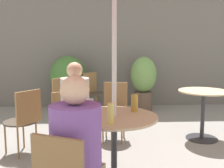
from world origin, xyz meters
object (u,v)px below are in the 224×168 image
object	(u,v)px
bistro_chair_3	(115,106)
bistro_chair_2	(24,116)
bistro_chair_4	(93,89)
beer_glass_2	(134,103)
bistro_chair_5	(64,98)
beer_glass_1	(111,113)
potted_plant_0	(68,79)
potted_plant_1	(143,80)
cafe_table_far	(203,104)
bistro_chair_0	(70,120)
seated_person_0	(76,106)
seated_person_1	(77,146)
cafe_table_near	(114,134)
beer_glass_0	(91,105)

from	to	relation	value
bistro_chair_3	bistro_chair_2	bearing A→B (deg)	-142.91
bistro_chair_4	beer_glass_2	distance (m)	2.98
bistro_chair_5	beer_glass_1	size ratio (longest dim) A/B	4.70
potted_plant_0	beer_glass_1	bearing A→B (deg)	-78.01
bistro_chair_2	potted_plant_1	world-z (taller)	potted_plant_1
cafe_table_far	bistro_chair_0	bearing A→B (deg)	-160.93
seated_person_0	beer_glass_2	world-z (taller)	seated_person_0
bistro_chair_2	seated_person_1	distance (m)	1.77
cafe_table_far	bistro_chair_3	size ratio (longest dim) A/B	0.87
cafe_table_near	bistro_chair_3	world-z (taller)	bistro_chair_3
beer_glass_1	beer_glass_2	bearing A→B (deg)	58.41
bistro_chair_2	bistro_chair_4	distance (m)	2.32
cafe_table_far	seated_person_0	world-z (taller)	seated_person_0
bistro_chair_4	cafe_table_near	bearing A→B (deg)	-128.46
bistro_chair_4	beer_glass_2	bearing A→B (deg)	-124.01
cafe_table_far	bistro_chair_2	xyz separation A→B (m)	(-2.54, -0.47, -0.03)
cafe_table_far	potted_plant_1	world-z (taller)	potted_plant_1
bistro_chair_3	seated_person_0	distance (m)	1.05
bistro_chair_2	seated_person_1	xyz separation A→B (m)	(0.81, -1.56, 0.20)
beer_glass_2	bistro_chair_5	bearing A→B (deg)	116.09
seated_person_0	bistro_chair_2	bearing A→B (deg)	119.83
bistro_chair_4	seated_person_0	xyz separation A→B (m)	(-0.15, -2.49, 0.21)
cafe_table_near	beer_glass_0	size ratio (longest dim) A/B	5.94
beer_glass_0	beer_glass_2	bearing A→B (deg)	1.75
seated_person_0	potted_plant_0	size ratio (longest dim) A/B	1.02
seated_person_0	beer_glass_0	size ratio (longest dim) A/B	8.79
cafe_table_near	beer_glass_0	bearing A→B (deg)	146.98
beer_glass_2	potted_plant_0	distance (m)	3.37
bistro_chair_3	beer_glass_2	distance (m)	1.37
seated_person_1	bistro_chair_4	bearing A→B (deg)	-65.69
bistro_chair_3	beer_glass_0	distance (m)	1.41
beer_glass_2	cafe_table_near	bearing A→B (deg)	-143.49
cafe_table_near	seated_person_0	distance (m)	0.74
bistro_chair_3	potted_plant_1	world-z (taller)	potted_plant_1
seated_person_1	beer_glass_1	world-z (taller)	seated_person_1
bistro_chair_3	potted_plant_0	xyz separation A→B (m)	(-0.91, 1.89, 0.17)
bistro_chair_2	bistro_chair_3	size ratio (longest dim) A/B	1.00
bistro_chair_2	beer_glass_2	world-z (taller)	beer_glass_2
bistro_chair_3	seated_person_0	world-z (taller)	seated_person_0
cafe_table_near	beer_glass_2	world-z (taller)	beer_glass_2
cafe_table_near	potted_plant_1	bearing A→B (deg)	75.48
bistro_chair_4	beer_glass_1	size ratio (longest dim) A/B	4.70
seated_person_1	beer_glass_2	bearing A→B (deg)	-97.70
bistro_chair_4	potted_plant_0	world-z (taller)	potted_plant_0
bistro_chair_3	beer_glass_2	xyz separation A→B (m)	(0.12, -1.32, 0.33)
bistro_chair_0	cafe_table_near	bearing A→B (deg)	-90.00
beer_glass_0	beer_glass_2	xyz separation A→B (m)	(0.44, 0.01, 0.02)
cafe_table_far	seated_person_1	world-z (taller)	seated_person_1
bistro_chair_2	bistro_chair_4	world-z (taller)	same
potted_plant_1	beer_glass_1	bearing A→B (deg)	-104.16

